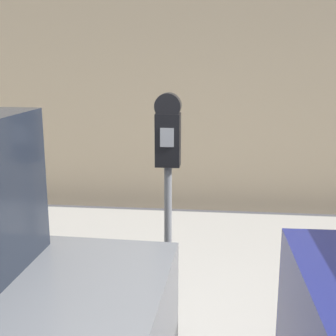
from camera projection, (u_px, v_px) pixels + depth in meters
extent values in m
cube|color=#9E9B96|center=(187.00, 265.00, 4.48)|extent=(24.00, 2.80, 0.13)
cylinder|color=slate|center=(168.00, 242.00, 3.40)|extent=(0.05, 0.05, 1.14)
cube|color=black|center=(168.00, 140.00, 3.22)|extent=(0.17, 0.12, 0.37)
cube|color=gray|center=(167.00, 138.00, 3.15)|extent=(0.09, 0.01, 0.13)
cylinder|color=black|center=(168.00, 106.00, 3.17)|extent=(0.18, 0.10, 0.18)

